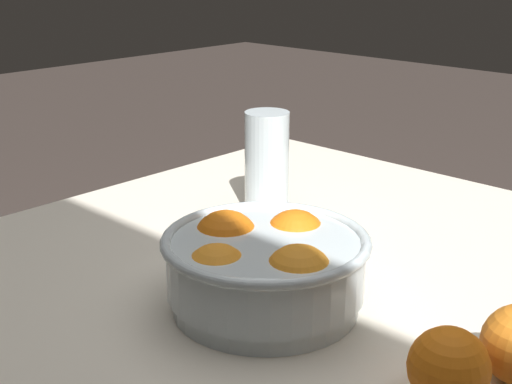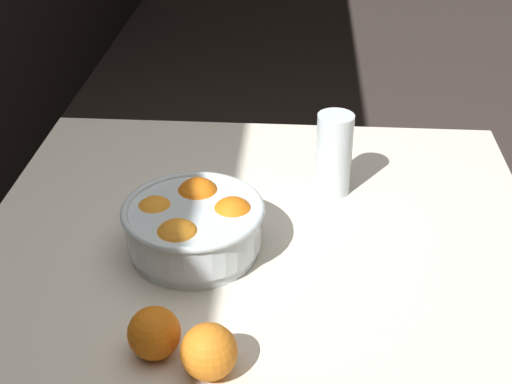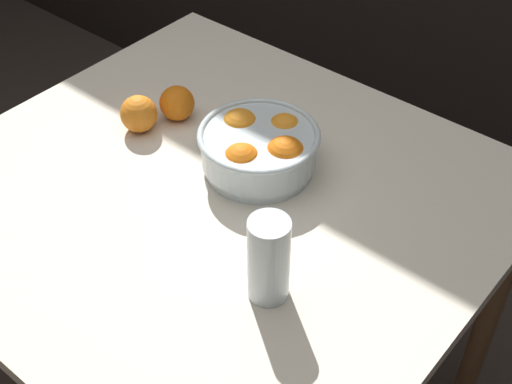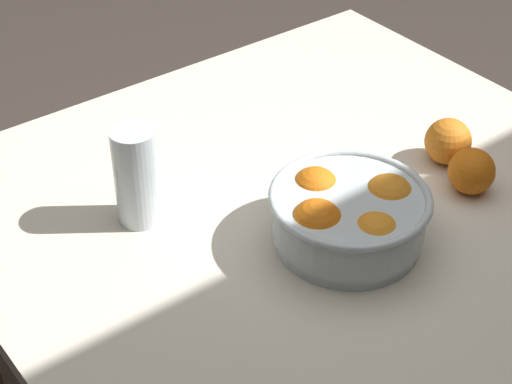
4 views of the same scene
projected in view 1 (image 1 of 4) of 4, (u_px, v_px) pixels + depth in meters
The scene contains 4 objects.
dining_table at pixel (336, 353), 0.88m from camera, with size 1.01×0.95×0.77m.
fruit_bowl at pixel (264, 266), 0.78m from camera, with size 0.23×0.23×0.10m.
juice_glass at pixel (267, 166), 1.06m from camera, with size 0.07×0.07×0.15m.
orange_loose_front at pixel (449, 368), 0.62m from camera, with size 0.07×0.07×0.07m, color orange.
Camera 1 is at (-0.46, 0.63, 1.15)m, focal length 50.00 mm.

